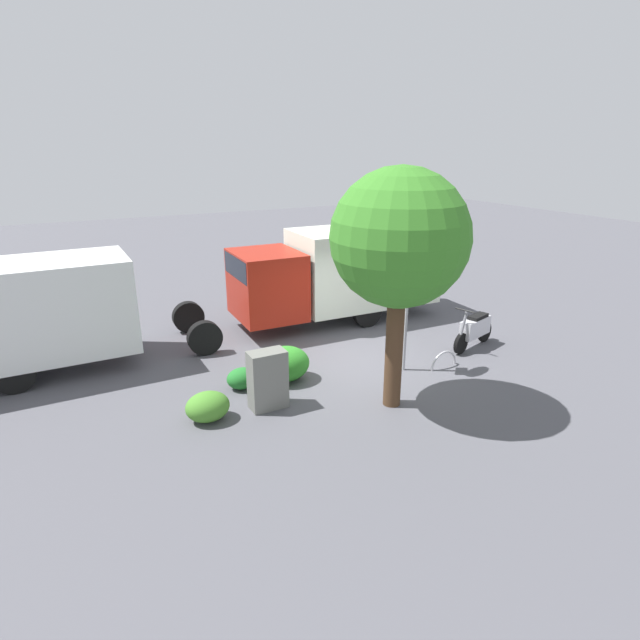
% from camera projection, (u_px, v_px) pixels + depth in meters
% --- Properties ---
extents(ground_plane, '(60.00, 60.00, 0.00)m').
position_uv_depth(ground_plane, '(353.00, 362.00, 12.99)').
color(ground_plane, '#4E4E55').
extents(box_truck_near, '(7.99, 2.30, 2.78)m').
position_uv_depth(box_truck_near, '(335.00, 271.00, 15.60)').
color(box_truck_near, black).
rests_on(box_truck_near, ground).
extents(motorcycle, '(1.76, 0.77, 1.20)m').
position_uv_depth(motorcycle, '(475.00, 329.00, 13.80)').
color(motorcycle, black).
rests_on(motorcycle, ground).
extents(stop_sign, '(0.71, 0.33, 3.38)m').
position_uv_depth(stop_sign, '(409.00, 280.00, 11.82)').
color(stop_sign, '#9E9EA3').
rests_on(stop_sign, ground).
extents(street_tree, '(2.70, 2.70, 4.88)m').
position_uv_depth(street_tree, '(400.00, 240.00, 9.79)').
color(street_tree, '#47301E').
rests_on(street_tree, ground).
extents(utility_cabinet, '(0.77, 0.45, 1.25)m').
position_uv_depth(utility_cabinet, '(268.00, 380.00, 10.60)').
color(utility_cabinet, slate).
rests_on(utility_cabinet, ground).
extents(bike_rack_hoop, '(0.85, 0.14, 0.85)m').
position_uv_depth(bike_rack_hoop, '(443.00, 367.00, 12.72)').
color(bike_rack_hoop, '#B7B7BC').
rests_on(bike_rack_hoop, ground).
extents(shrub_near_sign, '(0.88, 0.72, 0.60)m').
position_uv_depth(shrub_near_sign, '(208.00, 407.00, 10.19)').
color(shrub_near_sign, '#46842B').
rests_on(shrub_near_sign, ground).
extents(shrub_mid_verge, '(1.19, 0.98, 0.81)m').
position_uv_depth(shrub_mid_verge, '(284.00, 364.00, 11.89)').
color(shrub_mid_verge, '#2D8325').
rests_on(shrub_mid_verge, ground).
extents(shrub_by_tree, '(0.70, 0.57, 0.48)m').
position_uv_depth(shrub_by_tree, '(242.00, 378.00, 11.56)').
color(shrub_by_tree, '#226F28').
rests_on(shrub_by_tree, ground).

